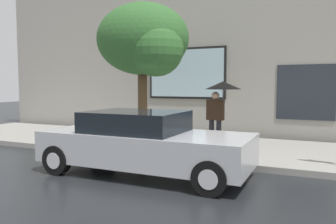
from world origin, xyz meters
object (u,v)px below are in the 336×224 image
fire_hydrant (89,131)px  pedestrian_with_umbrella (221,95)px  parked_car (143,143)px  street_tree (145,42)px

fire_hydrant → pedestrian_with_umbrella: size_ratio=0.40×
pedestrian_with_umbrella → parked_car: bearing=-109.2°
parked_car → pedestrian_with_umbrella: size_ratio=2.40×
fire_hydrant → pedestrian_with_umbrella: (3.99, 0.65, 1.14)m
fire_hydrant → street_tree: 3.24m
street_tree → fire_hydrant: bearing=-171.0°
fire_hydrant → street_tree: street_tree is taller
parked_car → street_tree: (-1.22, 2.35, 2.51)m
pedestrian_with_umbrella → fire_hydrant: bearing=-170.8°
parked_car → fire_hydrant: 3.68m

